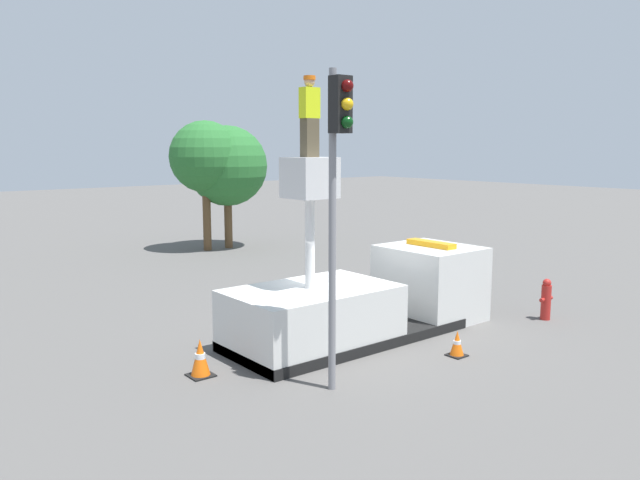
% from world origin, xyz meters
% --- Properties ---
extents(ground_plane, '(120.00, 120.00, 0.00)m').
position_xyz_m(ground_plane, '(0.00, 0.00, 0.00)').
color(ground_plane, '#565451').
extents(bucket_truck, '(7.05, 2.46, 4.37)m').
position_xyz_m(bucket_truck, '(0.56, 0.00, 0.85)').
color(bucket_truck, black).
rests_on(bucket_truck, ground).
extents(worker, '(0.40, 0.26, 1.75)m').
position_xyz_m(worker, '(-1.12, 0.00, 5.25)').
color(worker, brown).
rests_on(worker, bucket_truck).
extents(traffic_light_pole, '(0.34, 0.57, 5.98)m').
position_xyz_m(traffic_light_pole, '(-2.29, -2.30, 4.21)').
color(traffic_light_pole, gray).
rests_on(traffic_light_pole, ground).
extents(fire_hydrant, '(0.50, 0.26, 1.12)m').
position_xyz_m(fire_hydrant, '(5.29, -2.07, 0.55)').
color(fire_hydrant, '#B2231E').
rests_on(fire_hydrant, ground).
extents(traffic_cone_rear, '(0.49, 0.49, 0.77)m').
position_xyz_m(traffic_cone_rear, '(-3.93, 0.01, 0.37)').
color(traffic_cone_rear, black).
rests_on(traffic_cone_rear, ground).
extents(traffic_cone_curbside, '(0.39, 0.39, 0.58)m').
position_xyz_m(traffic_cone_curbside, '(1.08, -2.47, 0.27)').
color(traffic_cone_curbside, black).
rests_on(traffic_cone_curbside, ground).
extents(tree_left_bg, '(3.16, 3.16, 5.74)m').
position_xyz_m(tree_left_bg, '(3.79, 13.74, 4.13)').
color(tree_left_bg, brown).
rests_on(tree_left_bg, ground).
extents(tree_right_bg, '(3.63, 3.63, 5.56)m').
position_xyz_m(tree_right_bg, '(4.89, 13.74, 3.73)').
color(tree_right_bg, brown).
rests_on(tree_right_bg, ground).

